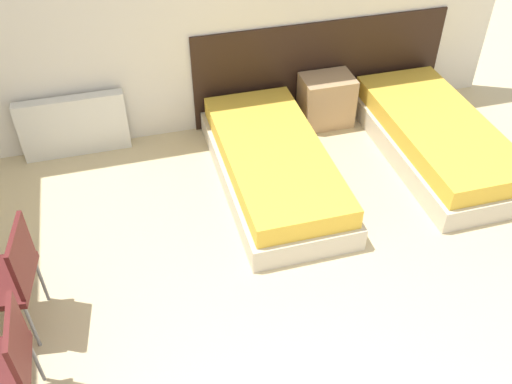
{
  "coord_description": "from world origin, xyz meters",
  "views": [
    {
      "loc": [
        -0.86,
        -0.97,
        3.31
      ],
      "look_at": [
        0.0,
        2.15,
        0.55
      ],
      "focal_mm": 40.0,
      "sensor_mm": 36.0,
      "label": 1
    }
  ],
  "objects_px": {
    "bed_near_door": "(436,138)",
    "bed_near_window": "(274,166)",
    "nightstand": "(326,100)",
    "chair_near_laptop": "(5,276)"
  },
  "relations": [
    {
      "from": "bed_near_door",
      "to": "bed_near_window",
      "type": "bearing_deg",
      "value": 180.0
    },
    {
      "from": "nightstand",
      "to": "chair_near_laptop",
      "type": "distance_m",
      "value": 3.48
    },
    {
      "from": "bed_near_window",
      "to": "nightstand",
      "type": "bearing_deg",
      "value": 45.55
    },
    {
      "from": "bed_near_door",
      "to": "chair_near_laptop",
      "type": "relative_size",
      "value": 2.31
    },
    {
      "from": "bed_near_window",
      "to": "bed_near_door",
      "type": "distance_m",
      "value": 1.61
    },
    {
      "from": "bed_near_window",
      "to": "nightstand",
      "type": "height_order",
      "value": "nightstand"
    },
    {
      "from": "chair_near_laptop",
      "to": "nightstand",
      "type": "bearing_deg",
      "value": 40.21
    },
    {
      "from": "nightstand",
      "to": "chair_near_laptop",
      "type": "bearing_deg",
      "value": -147.87
    },
    {
      "from": "nightstand",
      "to": "chair_near_laptop",
      "type": "relative_size",
      "value": 0.6
    },
    {
      "from": "bed_near_window",
      "to": "chair_near_laptop",
      "type": "relative_size",
      "value": 2.31
    }
  ]
}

